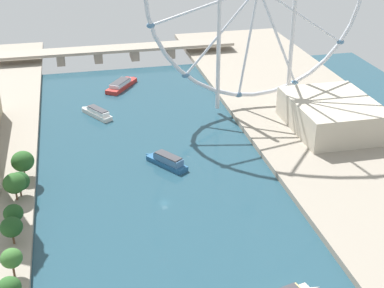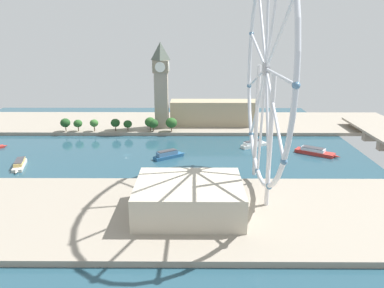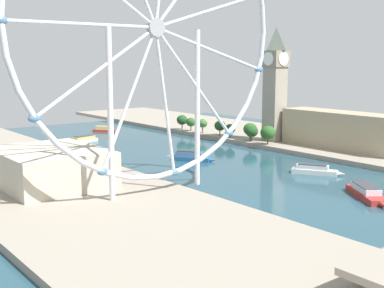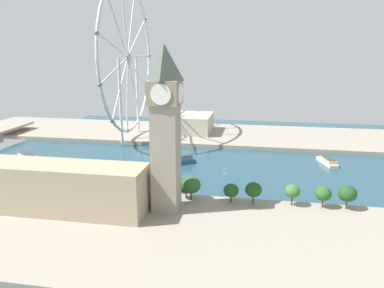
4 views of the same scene
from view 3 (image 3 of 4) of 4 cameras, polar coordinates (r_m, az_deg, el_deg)
The scene contains 13 objects.
ground_plane at distance 339.05m, azimuth -2.58°, elevation -0.89°, with size 371.28×371.28×0.00m, color #234756.
riverbank_left at distance 404.46m, azimuth 9.14°, elevation 0.87°, with size 90.00×520.00×3.00m, color gray.
riverbank_right at distance 293.64m, azimuth -18.86°, elevation -2.67°, with size 90.00×520.00×3.00m, color gray.
clock_tower at distance 368.31m, azimuth 9.22°, elevation 6.80°, with size 15.30×15.30×79.92m.
parliament_block at distance 347.26m, azimuth 16.38°, elevation 1.48°, with size 22.00×84.56×23.85m, color tan.
tree_row_embankment at distance 382.35m, azimuth 4.13°, elevation 1.88°, with size 12.60×107.78×12.97m.
ferris_wheel at distance 218.47m, azimuth -4.07°, elevation 12.61°, with size 130.31×3.20×134.69m.
riverside_hall at distance 244.94m, azimuth -15.51°, elevation -2.47°, with size 44.07×54.01×16.49m, color #BCB29E.
tour_boat_0 at distance 239.00m, azimuth 18.90°, elevation -5.16°, with size 24.13×31.81×5.32m.
tour_boat_1 at distance 440.86m, azimuth -9.68°, elevation 1.61°, with size 18.33×19.96×4.89m.
tour_boat_2 at distance 385.81m, azimuth -12.04°, elevation 0.47°, with size 28.39×12.42×4.91m.
tour_boat_3 at distance 308.14m, azimuth -0.11°, elevation -1.41°, with size 19.07×25.05×6.28m.
tour_boat_4 at distance 279.86m, azimuth 13.51°, elevation -2.83°, with size 17.66×25.81×5.39m.
Camera 3 is at (192.17, 272.91, 59.51)m, focal length 47.98 mm.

